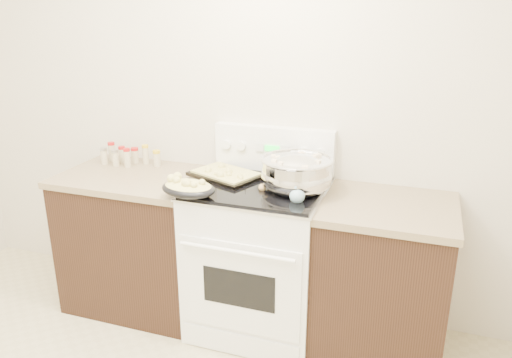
% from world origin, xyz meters
% --- Properties ---
extents(counter_left, '(0.93, 0.67, 0.92)m').
position_xyz_m(counter_left, '(-0.48, 1.43, 0.46)').
color(counter_left, black).
rests_on(counter_left, ground).
extents(counter_right, '(0.73, 0.67, 0.92)m').
position_xyz_m(counter_right, '(1.08, 1.43, 0.46)').
color(counter_right, black).
rests_on(counter_right, ground).
extents(kitchen_range, '(0.78, 0.73, 1.22)m').
position_xyz_m(kitchen_range, '(0.35, 1.42, 0.49)').
color(kitchen_range, white).
rests_on(kitchen_range, ground).
extents(mixing_bowl, '(0.49, 0.49, 0.24)m').
position_xyz_m(mixing_bowl, '(0.57, 1.43, 1.04)').
color(mixing_bowl, silver).
rests_on(mixing_bowl, kitchen_range).
extents(roasting_pan, '(0.34, 0.26, 0.11)m').
position_xyz_m(roasting_pan, '(0.04, 1.14, 0.99)').
color(roasting_pan, black).
rests_on(roasting_pan, kitchen_range).
extents(baking_sheet, '(0.49, 0.42, 0.06)m').
position_xyz_m(baking_sheet, '(0.11, 1.50, 0.96)').
color(baking_sheet, black).
rests_on(baking_sheet, kitchen_range).
extents(wooden_spoon, '(0.21, 0.21, 0.04)m').
position_xyz_m(wooden_spoon, '(0.42, 1.39, 0.95)').
color(wooden_spoon, tan).
rests_on(wooden_spoon, kitchen_range).
extents(blue_ladle, '(0.13, 0.27, 0.10)m').
position_xyz_m(blue_ladle, '(0.62, 1.26, 0.98)').
color(blue_ladle, '#87B3C9').
rests_on(blue_ladle, kitchen_range).
extents(spice_jars, '(0.40, 0.15, 0.13)m').
position_xyz_m(spice_jars, '(-0.64, 1.60, 0.98)').
color(spice_jars, '#BFB28C').
rests_on(spice_jars, counter_left).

